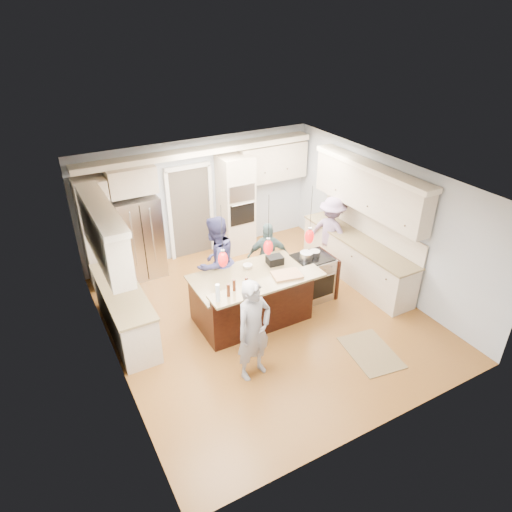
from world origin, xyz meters
The scene contains 23 objects.
ground_plane centered at (0.00, 0.00, 0.00)m, with size 6.00×6.00×0.00m, color #9E6B2B.
room_shell centered at (0.00, 0.00, 1.82)m, with size 5.54×6.04×2.72m.
refrigerator centered at (-1.55, 2.64, 0.90)m, with size 0.90×0.70×1.80m, color #B7B7BC.
oven_column centered at (0.75, 2.67, 1.15)m, with size 0.72×0.69×2.30m.
back_upper_cabinets centered at (-0.75, 2.76, 1.67)m, with size 5.30×0.61×2.54m.
right_counter_run centered at (2.44, 0.30, 1.06)m, with size 0.64×3.10×2.51m.
left_cabinets centered at (-2.44, 0.80, 1.06)m, with size 0.64×2.30×2.51m.
kitchen_island centered at (-0.25, 0.07, 0.49)m, with size 2.10×1.46×1.12m.
island_range centered at (1.16, 0.15, 0.46)m, with size 0.82×0.71×0.92m.
pendant_lights centered at (-0.25, -0.51, 1.80)m, with size 1.75×0.15×1.03m.
person_bar_end centered at (-0.90, -1.21, 0.87)m, with size 0.63×0.41×1.73m, color gray.
person_far_left centered at (-0.59, 0.85, 0.92)m, with size 0.90×0.70×1.85m, color navy.
person_far_right centered at (0.56, 0.85, 0.73)m, with size 0.86×0.36×1.46m, color #486364.
person_range_side centered at (2.25, 1.01, 0.81)m, with size 1.05×0.60×1.62m, color gray.
floor_rug centered at (1.08, -1.76, 0.01)m, with size 0.74×1.08×0.01m, color olive.
water_bottle centered at (-1.20, -0.58, 1.27)m, with size 0.07×0.07×0.31m, color silver.
beer_bottle_a centered at (-0.84, -0.44, 1.23)m, with size 0.05×0.05×0.21m, color #411A0B.
beer_bottle_b centered at (-0.99, -0.54, 1.23)m, with size 0.06×0.06×0.22m, color #411A0B.
beer_bottle_c centered at (-0.64, -0.50, 1.23)m, with size 0.06×0.06×0.23m, color #411A0B.
drink_can centered at (-0.62, -0.50, 1.18)m, with size 0.06×0.06×0.12m, color #B7B7BC.
cutting_board centered at (0.16, -0.47, 1.14)m, with size 0.50×0.35×0.04m, color tan.
pot_large centered at (0.98, 0.14, 0.99)m, with size 0.25×0.25×0.15m, color #B7B7BC.
pot_small centered at (1.20, 0.17, 0.97)m, with size 0.21×0.21×0.11m, color #B7B7BC.
Camera 1 is at (-3.52, -6.04, 5.26)m, focal length 32.00 mm.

